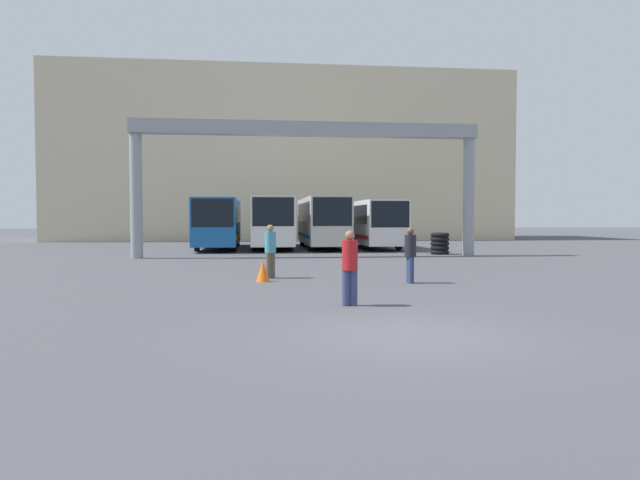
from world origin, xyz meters
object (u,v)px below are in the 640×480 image
bus_slot_3 (373,221)px  bus_slot_1 (271,220)px  pedestrian_mid_left (350,266)px  traffic_cone (263,271)px  tire_stack (440,243)px  bus_slot_2 (322,220)px  pedestrian_far_center (270,250)px  bus_slot_0 (219,221)px  pedestrian_near_right (410,254)px

bus_slot_3 → bus_slot_1: bearing=174.7°
bus_slot_3 → pedestrian_mid_left: 25.10m
pedestrian_mid_left → traffic_cone: pedestrian_mid_left is taller
traffic_cone → tire_stack: 15.90m
bus_slot_2 → tire_stack: bus_slot_2 is taller
pedestrian_mid_left → pedestrian_far_center: size_ratio=0.97×
bus_slot_2 → traffic_cone: (-4.15, -19.40, -1.57)m
pedestrian_mid_left → tire_stack: size_ratio=1.45×
bus_slot_0 → pedestrian_far_center: 18.85m
pedestrian_near_right → pedestrian_mid_left: bearing=146.9°
pedestrian_near_right → pedestrian_far_center: 4.71m
bus_slot_0 → pedestrian_near_right: bus_slot_0 is taller
pedestrian_near_right → tire_stack: bearing=-23.5°
bus_slot_3 → traffic_cone: 20.72m
bus_slot_2 → pedestrian_near_right: (0.40, -20.34, -0.98)m
bus_slot_2 → bus_slot_3: size_ratio=1.03×
bus_slot_0 → bus_slot_3: (10.16, -0.39, -0.05)m
pedestrian_mid_left → pedestrian_near_right: bearing=60.8°
bus_slot_2 → traffic_cone: 19.90m
bus_slot_2 → tire_stack: 9.15m
bus_slot_3 → pedestrian_mid_left: bearing=-102.9°
bus_slot_3 → traffic_cone: size_ratio=15.22×
bus_slot_0 → bus_slot_3: size_ratio=1.08×
bus_slot_3 → tire_stack: 7.32m
traffic_cone → tire_stack: (9.92, 12.43, 0.27)m
pedestrian_mid_left → pedestrian_far_center: bearing=107.3°
bus_slot_0 → bus_slot_2: bearing=-2.0°
bus_slot_1 → pedestrian_mid_left: size_ratio=6.54×
bus_slot_3 → pedestrian_near_right: size_ratio=5.85×
bus_slot_0 → traffic_cone: bearing=-82.4°
pedestrian_near_right → traffic_cone: bearing=76.8°
bus_slot_0 → tire_stack: bearing=-29.9°
bus_slot_3 → traffic_cone: (-7.54, -19.24, -1.46)m
bus_slot_1 → pedestrian_near_right: (3.79, -20.81, -0.98)m
bus_slot_1 → pedestrian_far_center: size_ratio=6.33×
pedestrian_far_center → traffic_cone: (-0.27, -1.02, -0.62)m
bus_slot_0 → tire_stack: (12.54, -7.21, -1.24)m
pedestrian_far_center → traffic_cone: pedestrian_far_center is taller
bus_slot_1 → bus_slot_0: bearing=-176.0°
pedestrian_near_right → tire_stack: 14.40m
bus_slot_0 → bus_slot_1: size_ratio=0.96×
bus_slot_2 → pedestrian_far_center: bearing=-101.9°
bus_slot_1 → pedestrian_near_right: size_ratio=6.58×
tire_stack → traffic_cone: bearing=-128.6°
bus_slot_0 → pedestrian_mid_left: (4.56, -24.84, -0.91)m
bus_slot_3 → pedestrian_mid_left: size_ratio=5.81×
pedestrian_mid_left → traffic_cone: size_ratio=2.62×
traffic_cone → pedestrian_near_right: bearing=-11.6°
bus_slot_2 → traffic_cone: bus_slot_2 is taller
bus_slot_1 → bus_slot_2: (3.39, -0.47, 0.01)m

